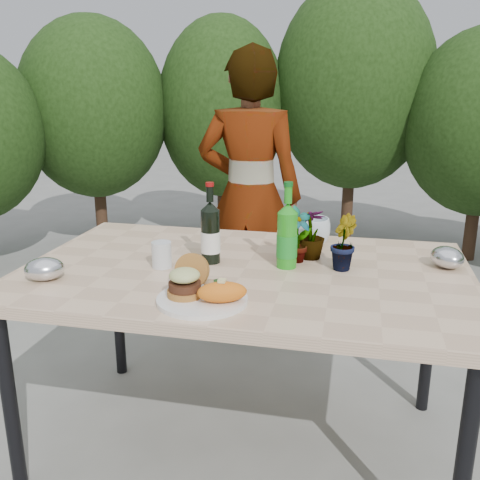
% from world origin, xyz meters
% --- Properties ---
extents(ground, '(80.00, 80.00, 0.00)m').
position_xyz_m(ground, '(0.00, 0.00, 0.00)').
color(ground, slate).
rests_on(ground, ground).
extents(patio_table, '(1.60, 1.00, 0.75)m').
position_xyz_m(patio_table, '(0.00, 0.00, 0.69)').
color(patio_table, '#D7B38F').
rests_on(patio_table, ground).
extents(shrub_hedge, '(6.88, 5.10, 2.24)m').
position_xyz_m(shrub_hedge, '(0.20, 1.61, 1.14)').
color(shrub_hedge, '#382316').
rests_on(shrub_hedge, ground).
extents(dinner_plate, '(0.28, 0.28, 0.01)m').
position_xyz_m(dinner_plate, '(-0.06, -0.33, 0.76)').
color(dinner_plate, white).
rests_on(dinner_plate, patio_table).
extents(burger_stack, '(0.11, 0.16, 0.11)m').
position_xyz_m(burger_stack, '(-0.12, -0.31, 0.81)').
color(burger_stack, '#B7722D').
rests_on(burger_stack, dinner_plate).
extents(sweet_potato, '(0.17, 0.12, 0.06)m').
position_xyz_m(sweet_potato, '(0.01, -0.35, 0.80)').
color(sweet_potato, orange).
rests_on(sweet_potato, dinner_plate).
extents(grilled_veg, '(0.08, 0.05, 0.03)m').
position_xyz_m(grilled_veg, '(-0.05, -0.24, 0.78)').
color(grilled_veg, olive).
rests_on(grilled_veg, dinner_plate).
extents(wine_bottle, '(0.07, 0.07, 0.30)m').
position_xyz_m(wine_bottle, '(-0.14, 0.04, 0.86)').
color(wine_bottle, black).
rests_on(wine_bottle, patio_table).
extents(sparkling_water, '(0.08, 0.08, 0.31)m').
position_xyz_m(sparkling_water, '(0.14, 0.05, 0.86)').
color(sparkling_water, '#1F921A').
rests_on(sparkling_water, patio_table).
extents(plastic_cup, '(0.07, 0.07, 0.09)m').
position_xyz_m(plastic_cup, '(-0.30, -0.05, 0.80)').
color(plastic_cup, silver).
rests_on(plastic_cup, patio_table).
extents(seedling_left, '(0.13, 0.13, 0.21)m').
position_xyz_m(seedling_left, '(0.18, 0.11, 0.86)').
color(seedling_left, '#2A541C').
rests_on(seedling_left, patio_table).
extents(seedling_mid, '(0.10, 0.12, 0.20)m').
position_xyz_m(seedling_mid, '(0.34, 0.07, 0.85)').
color(seedling_mid, '#2D5B1F').
rests_on(seedling_mid, patio_table).
extents(seedling_right, '(0.14, 0.14, 0.19)m').
position_xyz_m(seedling_right, '(0.22, 0.17, 0.85)').
color(seedling_right, '#25561D').
rests_on(seedling_right, patio_table).
extents(blue_bowl, '(0.18, 0.18, 0.12)m').
position_xyz_m(blue_bowl, '(0.21, 0.33, 0.81)').
color(blue_bowl, silver).
rests_on(blue_bowl, patio_table).
extents(foil_packet_left, '(0.16, 0.15, 0.08)m').
position_xyz_m(foil_packet_left, '(-0.64, -0.26, 0.79)').
color(foil_packet_left, silver).
rests_on(foil_packet_left, patio_table).
extents(foil_packet_right, '(0.16, 0.17, 0.08)m').
position_xyz_m(foil_packet_right, '(0.71, 0.17, 0.79)').
color(foil_packet_right, silver).
rests_on(foil_packet_right, patio_table).
extents(person, '(0.59, 0.40, 1.58)m').
position_xyz_m(person, '(-0.19, 1.04, 0.79)').
color(person, '#98684C').
rests_on(person, ground).
extents(terracotta_pot, '(0.17, 0.17, 0.14)m').
position_xyz_m(terracotta_pot, '(-1.35, 1.85, 0.07)').
color(terracotta_pot, '#B55C2E').
rests_on(terracotta_pot, ground).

